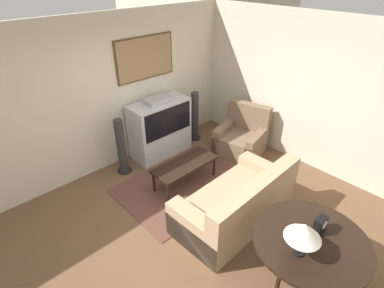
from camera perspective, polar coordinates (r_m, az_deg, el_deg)
name	(u,v)px	position (r m, az deg, el deg)	size (l,w,h in m)	color
ground_plane	(192,218)	(4.69, -0.03, -13.87)	(12.00, 12.00, 0.00)	brown
wall_back	(109,95)	(5.45, -15.58, 8.97)	(12.00, 0.10, 2.70)	beige
wall_right	(298,91)	(5.80, 19.61, 9.55)	(0.06, 12.00, 2.70)	beige
area_rug	(182,185)	(5.27, -1.91, -7.78)	(2.09, 1.54, 0.01)	brown
tv	(160,128)	(5.87, -6.06, 3.09)	(1.16, 0.55, 1.20)	#B7B7BC
couch	(237,204)	(4.51, 8.64, -11.23)	(1.88, 1.00, 0.87)	tan
armchair	(242,138)	(6.12, 9.43, 1.12)	(1.02, 1.04, 0.94)	brown
coffee_table	(185,165)	(5.09, -1.34, -4.11)	(1.15, 0.48, 0.42)	black
console_table	(311,243)	(3.72, 21.64, -17.18)	(1.28, 1.28, 0.73)	black
table_lamp	(304,231)	(3.26, 20.54, -15.31)	(0.37, 0.37, 0.42)	black
mantel_clock	(320,225)	(3.72, 23.20, -14.01)	(0.16, 0.10, 0.20)	black
speaker_tower_left	(121,148)	(5.47, -13.30, -0.72)	(0.27, 0.27, 1.06)	black
speaker_tower_right	(195,117)	(6.39, 0.52, 5.11)	(0.27, 0.27, 1.06)	black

